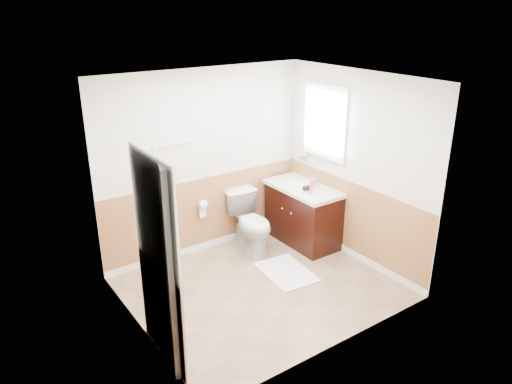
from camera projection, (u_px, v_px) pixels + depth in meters
floor at (261, 287)px, 5.92m from camera, size 3.00×3.00×0.00m
ceiling at (262, 80)px, 5.01m from camera, size 3.00×3.00×0.00m
wall_back at (205, 163)px, 6.45m from camera, size 3.00×0.00×3.00m
wall_front at (343, 234)px, 4.47m from camera, size 3.00×0.00×3.00m
wall_left at (135, 225)px, 4.66m from camera, size 0.00×3.00×3.00m
wall_right at (356, 168)px, 6.26m from camera, size 0.00×3.00×3.00m
wainscot_back at (207, 215)px, 6.72m from camera, size 3.00×0.00×3.00m
wainscot_front at (337, 303)px, 4.75m from camera, size 3.00×0.00×3.00m
wainscot_left at (143, 291)px, 4.94m from camera, size 0.00×2.60×2.60m
wainscot_right at (351, 221)px, 6.53m from camera, size 0.00×2.60×2.60m
toilet at (251, 223)px, 6.70m from camera, size 0.54×0.84×0.81m
bath_mat at (286, 272)px, 6.23m from camera, size 0.63×0.85×0.02m
vanity_cabinet at (303, 216)px, 6.93m from camera, size 0.55×1.10×0.80m
vanity_knob_left at (291, 213)px, 6.64m from camera, size 0.03×0.03×0.03m
vanity_knob_right at (282, 209)px, 6.79m from camera, size 0.03×0.03×0.03m
countertop at (303, 188)px, 6.77m from camera, size 0.60×1.15×0.05m
sink_basin at (297, 183)px, 6.88m from camera, size 0.36×0.36×0.02m
faucet at (307, 176)px, 6.95m from camera, size 0.02×0.02×0.14m
lotion_bottle at (311, 186)px, 6.47m from camera, size 0.05×0.05×0.22m
soap_dispenser at (314, 180)px, 6.75m from camera, size 0.10×0.10×0.18m
hair_dryer_body at (308, 188)px, 6.62m from camera, size 0.14×0.07×0.07m
hair_dryer_handle at (304, 189)px, 6.65m from camera, size 0.03×0.03×0.07m
mirror_panel at (301, 129)px, 6.98m from camera, size 0.02×0.35×0.90m
window_frame at (325, 122)px, 6.51m from camera, size 0.04×0.80×1.00m
window_glass at (326, 122)px, 6.52m from camera, size 0.01×0.70×0.90m
door at (166, 262)px, 4.46m from camera, size 0.29×0.78×2.04m
door_frame at (158, 263)px, 4.41m from camera, size 0.02×0.92×2.10m
door_knob at (158, 253)px, 4.77m from camera, size 0.06×0.06×0.06m
towel_bar at (167, 145)px, 5.99m from camera, size 0.62×0.02×0.02m
tp_holder_bar at (203, 204)px, 6.55m from camera, size 0.14×0.02×0.02m
tp_roll at (203, 204)px, 6.55m from camera, size 0.10×0.11×0.11m
tp_sheet at (203, 212)px, 6.59m from camera, size 0.10×0.01×0.16m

